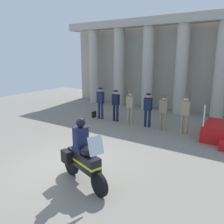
% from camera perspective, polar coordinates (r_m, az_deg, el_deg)
% --- Properties ---
extents(ground_plane, '(28.00, 28.00, 0.00)m').
position_cam_1_polar(ground_plane, '(7.84, -11.57, -13.02)').
color(ground_plane, gray).
extents(colonnade_backdrop, '(17.17, 1.59, 5.87)m').
position_cam_1_polar(colonnade_backdrop, '(15.12, 17.52, 12.02)').
color(colonnade_backdrop, '#A49F91').
rests_on(colonnade_backdrop, ground_plane).
extents(officer_in_row_0, '(0.38, 0.24, 1.76)m').
position_cam_1_polar(officer_in_row_0, '(12.94, -2.88, 2.80)').
color(officer_in_row_0, '#191E42').
rests_on(officer_in_row_0, ground_plane).
extents(officer_in_row_1, '(0.38, 0.24, 1.70)m').
position_cam_1_polar(officer_in_row_1, '(12.44, 0.94, 2.21)').
color(officer_in_row_1, black).
rests_on(officer_in_row_1, ground_plane).
extents(officer_in_row_2, '(0.38, 0.24, 1.71)m').
position_cam_1_polar(officer_in_row_2, '(11.90, 4.58, 1.65)').
color(officer_in_row_2, gray).
rests_on(officer_in_row_2, ground_plane).
extents(officer_in_row_3, '(0.38, 0.24, 1.70)m').
position_cam_1_polar(officer_in_row_3, '(11.55, 8.88, 1.12)').
color(officer_in_row_3, '#141938').
rests_on(officer_in_row_3, ground_plane).
extents(officer_in_row_4, '(0.38, 0.24, 1.67)m').
position_cam_1_polar(officer_in_row_4, '(11.16, 12.66, 0.43)').
color(officer_in_row_4, '#7A7056').
rests_on(officer_in_row_4, ground_plane).
extents(officer_in_row_5, '(0.38, 0.24, 1.75)m').
position_cam_1_polar(officer_in_row_5, '(10.86, 17.69, 0.00)').
color(officer_in_row_5, gray).
rests_on(officer_in_row_5, ground_plane).
extents(motorcycle_with_rider, '(2.02, 0.95, 1.90)m').
position_cam_1_polar(motorcycle_with_rider, '(6.49, -7.39, -10.97)').
color(motorcycle_with_rider, black).
rests_on(motorcycle_with_rider, ground_plane).
extents(briefcase_on_ground, '(0.10, 0.32, 0.36)m').
position_cam_1_polar(briefcase_on_ground, '(13.43, -4.48, -0.59)').
color(briefcase_on_ground, black).
rests_on(briefcase_on_ground, ground_plane).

